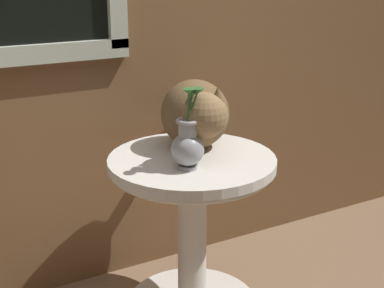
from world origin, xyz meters
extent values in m
cube|color=beige|center=(-0.20, 0.62, 0.98)|extent=(0.81, 0.03, 0.07)
cylinder|color=silver|center=(0.28, 0.23, 0.32)|extent=(0.11, 0.11, 0.57)
cylinder|color=silver|center=(0.28, 0.23, 0.62)|extent=(0.60, 0.60, 0.03)
torus|color=silver|center=(0.28, 0.23, 0.59)|extent=(0.58, 0.58, 0.02)
ellipsoid|color=brown|center=(0.35, 0.34, 0.76)|extent=(0.33, 0.35, 0.25)
sphere|color=olive|center=(0.29, 0.16, 0.81)|extent=(0.16, 0.16, 0.16)
cone|color=brown|center=(0.24, 0.18, 0.88)|extent=(0.05, 0.05, 0.06)
cone|color=brown|center=(0.33, 0.15, 0.88)|extent=(0.05, 0.05, 0.06)
cylinder|color=brown|center=(0.41, 0.52, 0.69)|extent=(0.13, 0.26, 0.06)
cylinder|color=#99999E|center=(0.21, 0.15, 0.64)|extent=(0.07, 0.07, 0.01)
ellipsoid|color=#99999E|center=(0.21, 0.15, 0.70)|extent=(0.11, 0.11, 0.11)
cylinder|color=#99999E|center=(0.21, 0.15, 0.77)|extent=(0.06, 0.06, 0.06)
torus|color=#99999E|center=(0.21, 0.15, 0.80)|extent=(0.08, 0.08, 0.01)
cylinder|color=#2D662D|center=(0.22, 0.15, 0.85)|extent=(0.02, 0.01, 0.09)
cone|color=#2D662D|center=(0.23, 0.15, 0.89)|extent=(0.04, 0.04, 0.02)
cylinder|color=#2D662D|center=(0.23, 0.14, 0.85)|extent=(0.04, 0.02, 0.10)
cone|color=#2D662D|center=(0.24, 0.13, 0.90)|extent=(0.04, 0.04, 0.02)
cylinder|color=#2D662D|center=(0.21, 0.13, 0.85)|extent=(0.01, 0.03, 0.11)
cone|color=#2D662D|center=(0.20, 0.12, 0.91)|extent=(0.04, 0.04, 0.02)
camera|label=1|loc=(-0.62, -1.38, 1.31)|focal=51.64mm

